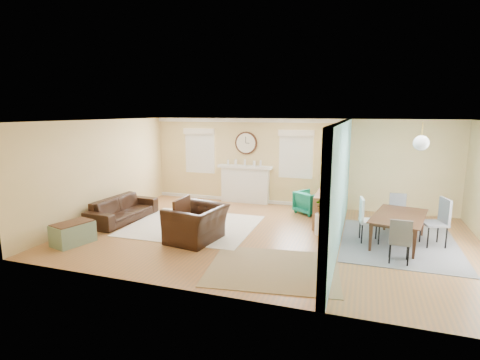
% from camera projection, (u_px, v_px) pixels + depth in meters
% --- Properties ---
extents(floor, '(9.00, 9.00, 0.00)m').
position_uv_depth(floor, '(269.00, 236.00, 8.56)').
color(floor, '#91633D').
rests_on(floor, ground).
extents(wall_back, '(9.00, 0.02, 2.60)m').
position_uv_depth(wall_back, '(294.00, 163.00, 11.13)').
color(wall_back, tan).
rests_on(wall_back, ground).
extents(wall_front, '(9.00, 0.02, 2.60)m').
position_uv_depth(wall_front, '(220.00, 215.00, 5.53)').
color(wall_front, tan).
rests_on(wall_front, ground).
extents(wall_left, '(0.02, 6.00, 2.60)m').
position_uv_depth(wall_left, '(102.00, 170.00, 9.74)').
color(wall_left, tan).
rests_on(wall_left, ground).
extents(ceiling, '(9.00, 6.00, 0.02)m').
position_uv_depth(ceiling, '(271.00, 121.00, 8.09)').
color(ceiling, white).
rests_on(ceiling, wall_back).
extents(partition, '(0.17, 6.00, 2.60)m').
position_uv_depth(partition, '(341.00, 179.00, 8.11)').
color(partition, tan).
rests_on(partition, ground).
extents(fireplace, '(1.70, 0.30, 1.17)m').
position_uv_depth(fireplace, '(245.00, 184.00, 11.61)').
color(fireplace, white).
rests_on(fireplace, ground).
extents(wall_clock, '(0.70, 0.07, 0.70)m').
position_uv_depth(wall_clock, '(246.00, 143.00, 11.47)').
color(wall_clock, '#442716').
rests_on(wall_clock, wall_back).
extents(window_left, '(1.05, 0.13, 1.42)m').
position_uv_depth(window_left, '(200.00, 148.00, 11.97)').
color(window_left, white).
rests_on(window_left, wall_back).
extents(window_right, '(1.05, 0.13, 1.42)m').
position_uv_depth(window_right, '(296.00, 151.00, 11.00)').
color(window_right, white).
rests_on(window_right, wall_back).
extents(pendant, '(0.30, 0.30, 0.55)m').
position_uv_depth(pendant, '(421.00, 143.00, 7.23)').
color(pendant, gold).
rests_on(pendant, ceiling).
extents(rug_cream, '(3.09, 2.70, 0.02)m').
position_uv_depth(rug_cream, '(193.00, 226.00, 9.29)').
color(rug_cream, white).
rests_on(rug_cream, floor).
extents(rug_jute, '(2.56, 2.20, 0.01)m').
position_uv_depth(rug_jute, '(273.00, 269.00, 6.75)').
color(rug_jute, '#947C56').
rests_on(rug_jute, floor).
extents(rug_grey, '(2.36, 2.95, 0.01)m').
position_uv_depth(rug_grey, '(399.00, 243.00, 8.06)').
color(rug_grey, slate).
rests_on(rug_grey, floor).
extents(sofa, '(0.89, 2.10, 0.60)m').
position_uv_depth(sofa, '(123.00, 209.00, 9.73)').
color(sofa, black).
rests_on(sofa, floor).
extents(eames_chair, '(1.23, 1.35, 0.78)m').
position_uv_depth(eames_chair, '(197.00, 224.00, 8.14)').
color(eames_chair, black).
rests_on(eames_chair, floor).
extents(green_chair, '(0.94, 0.95, 0.63)m').
position_uv_depth(green_chair, '(309.00, 202.00, 10.41)').
color(green_chair, '#09725B').
rests_on(green_chair, floor).
extents(trunk, '(0.69, 0.92, 0.48)m').
position_uv_depth(trunk, '(73.00, 233.00, 8.01)').
color(trunk, gray).
rests_on(trunk, floor).
extents(credenza, '(0.55, 1.62, 0.80)m').
position_uv_depth(credenza, '(327.00, 207.00, 9.53)').
color(credenza, '#8D6342').
rests_on(credenza, floor).
extents(tv, '(0.20, 1.01, 0.58)m').
position_uv_depth(tv, '(328.00, 181.00, 9.41)').
color(tv, black).
rests_on(tv, credenza).
extents(garden_stool, '(0.33, 0.33, 0.48)m').
position_uv_depth(garden_stool, '(322.00, 224.00, 8.63)').
color(garden_stool, white).
rests_on(garden_stool, floor).
extents(potted_plant, '(0.48, 0.51, 0.45)m').
position_uv_depth(potted_plant, '(323.00, 205.00, 8.55)').
color(potted_plant, '#337F33').
rests_on(potted_plant, garden_stool).
extents(dining_table, '(1.34, 1.94, 0.62)m').
position_uv_depth(dining_table, '(400.00, 230.00, 8.01)').
color(dining_table, '#442716').
rests_on(dining_table, floor).
extents(dining_chair_n, '(0.39, 0.39, 0.86)m').
position_uv_depth(dining_chair_n, '(398.00, 209.00, 8.91)').
color(dining_chair_n, slate).
rests_on(dining_chair_n, floor).
extents(dining_chair_s, '(0.40, 0.40, 0.87)m').
position_uv_depth(dining_chair_s, '(400.00, 236.00, 6.97)').
color(dining_chair_s, slate).
rests_on(dining_chair_s, floor).
extents(dining_chair_w, '(0.48, 0.48, 0.97)m').
position_uv_depth(dining_chair_w, '(370.00, 216.00, 8.07)').
color(dining_chair_w, white).
rests_on(dining_chair_w, floor).
extents(dining_chair_e, '(0.56, 0.56, 1.03)m').
position_uv_depth(dining_chair_e, '(435.00, 218.00, 7.82)').
color(dining_chair_e, slate).
rests_on(dining_chair_e, floor).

